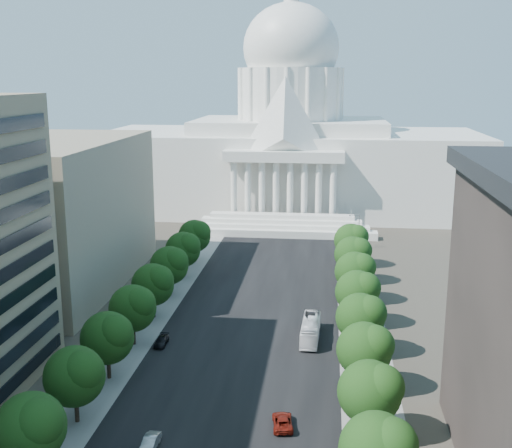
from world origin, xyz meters
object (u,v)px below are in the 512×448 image
at_px(car_red, 283,422).
at_px(city_bus, 311,330).
at_px(car_dark_b, 161,341).
at_px(car_silver, 150,443).

distance_m(car_red, city_bus, 27.90).
bearing_deg(car_dark_b, car_red, -47.10).
relative_size(car_red, car_dark_b, 1.17).
height_order(car_silver, car_red, car_silver).
height_order(car_red, car_dark_b, car_red).
bearing_deg(city_bus, car_silver, -115.11).
height_order(car_red, city_bus, city_bus).
bearing_deg(city_bus, car_red, -93.42).
xyz_separation_m(car_red, city_bus, (2.60, 27.76, 0.93)).
xyz_separation_m(car_dark_b, city_bus, (23.81, 5.20, 1.01)).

